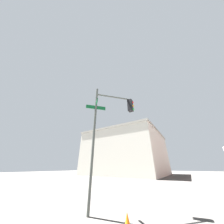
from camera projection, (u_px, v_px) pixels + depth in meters
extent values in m
cylinder|color=#474C47|center=(94.00, 138.00, 5.53)|extent=(0.12, 0.12, 6.02)
cylinder|color=#474C47|center=(114.00, 97.00, 6.94)|extent=(1.51, 1.65, 0.09)
cube|color=black|center=(130.00, 106.00, 7.00)|extent=(0.28, 0.28, 0.80)
sphere|color=red|center=(132.00, 103.00, 7.14)|extent=(0.18, 0.18, 0.18)
sphere|color=orange|center=(132.00, 106.00, 7.03)|extent=(0.18, 0.18, 0.18)
sphere|color=green|center=(133.00, 109.00, 6.92)|extent=(0.18, 0.18, 0.18)
cube|color=#0F5128|center=(96.00, 107.00, 6.29)|extent=(0.77, 0.84, 0.20)
cube|color=#0F5128|center=(96.00, 104.00, 6.39)|extent=(0.77, 0.70, 0.20)
cube|color=beige|center=(128.00, 154.00, 29.00)|extent=(16.79, 18.24, 9.29)
cube|color=gray|center=(127.00, 136.00, 31.16)|extent=(17.09, 18.54, 0.40)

